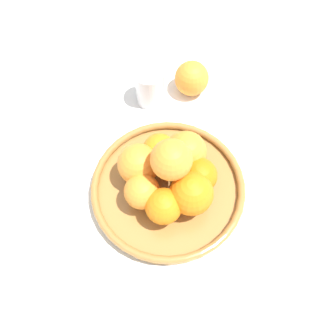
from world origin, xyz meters
TOP-DOWN VIEW (x-y plane):
  - ground_plane at (0.00, 0.00)m, footprint 4.00×4.00m
  - fruit_bowl at (0.00, 0.00)m, footprint 0.31×0.31m
  - orange_pile at (0.00, -0.00)m, footprint 0.18×0.19m
  - stray_orange at (0.27, -0.06)m, footprint 0.08×0.08m
  - drinking_glass at (0.24, 0.04)m, footprint 0.07×0.07m

SIDE VIEW (x-z plane):
  - ground_plane at x=0.00m, z-range 0.00..0.00m
  - fruit_bowl at x=0.00m, z-range 0.00..0.03m
  - stray_orange at x=0.27m, z-range 0.00..0.08m
  - drinking_glass at x=0.24m, z-range 0.00..0.09m
  - orange_pile at x=0.00m, z-range 0.01..0.15m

